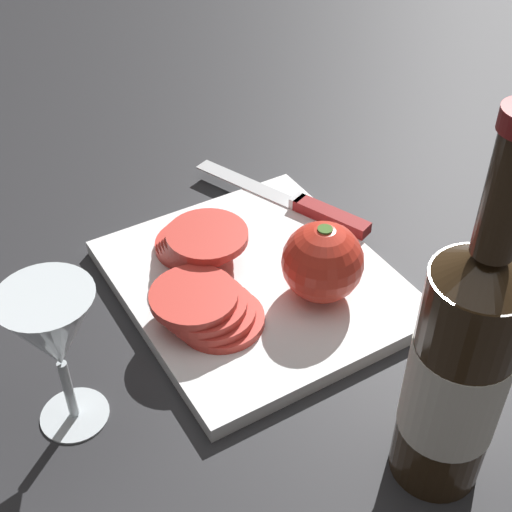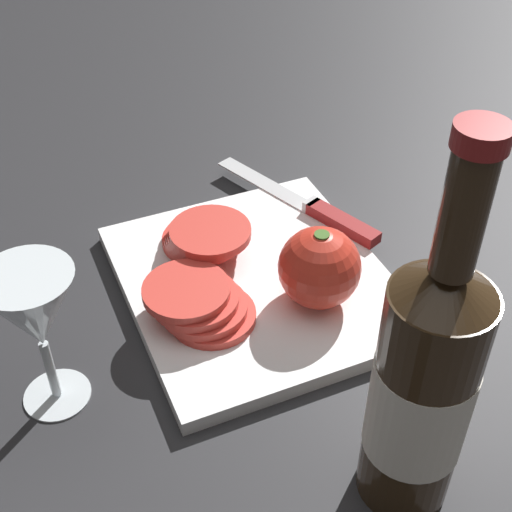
{
  "view_description": "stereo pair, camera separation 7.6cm",
  "coord_description": "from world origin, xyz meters",
  "px_view_note": "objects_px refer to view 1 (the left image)",
  "views": [
    {
      "loc": [
        -0.41,
        0.33,
        0.54
      ],
      "look_at": [
        0.09,
        0.03,
        0.05
      ],
      "focal_mm": 50.0,
      "sensor_mm": 36.0,
      "label": 1
    },
    {
      "loc": [
        -0.44,
        0.26,
        0.54
      ],
      "look_at": [
        0.09,
        0.03,
        0.05
      ],
      "focal_mm": 50.0,
      "sensor_mm": 36.0,
      "label": 2
    }
  ],
  "objects_px": {
    "wine_glass": "(54,335)",
    "tomato_slice_stack_near": "(200,240)",
    "wine_bottle": "(458,371)",
    "knife": "(313,209)",
    "whole_tomato": "(323,262)",
    "tomato_slice_stack_far": "(207,308)"
  },
  "relations": [
    {
      "from": "wine_glass",
      "to": "tomato_slice_stack_near",
      "type": "relative_size",
      "value": 1.22
    },
    {
      "from": "wine_bottle",
      "to": "tomato_slice_stack_near",
      "type": "height_order",
      "value": "wine_bottle"
    },
    {
      "from": "knife",
      "to": "tomato_slice_stack_near",
      "type": "bearing_deg",
      "value": 69.47
    },
    {
      "from": "wine_glass",
      "to": "whole_tomato",
      "type": "xyz_separation_m",
      "value": [
        0.01,
        -0.28,
        -0.05
      ]
    },
    {
      "from": "knife",
      "to": "tomato_slice_stack_far",
      "type": "bearing_deg",
      "value": 94.82
    },
    {
      "from": "tomato_slice_stack_near",
      "to": "whole_tomato",
      "type": "bearing_deg",
      "value": -145.71
    },
    {
      "from": "whole_tomato",
      "to": "tomato_slice_stack_near",
      "type": "bearing_deg",
      "value": 34.29
    },
    {
      "from": "wine_bottle",
      "to": "tomato_slice_stack_near",
      "type": "xyz_separation_m",
      "value": [
        0.33,
        0.05,
        -0.08
      ]
    },
    {
      "from": "whole_tomato",
      "to": "tomato_slice_stack_far",
      "type": "xyz_separation_m",
      "value": [
        0.02,
        0.12,
        -0.02
      ]
    },
    {
      "from": "wine_bottle",
      "to": "knife",
      "type": "relative_size",
      "value": 1.41
    },
    {
      "from": "whole_tomato",
      "to": "tomato_slice_stack_far",
      "type": "relative_size",
      "value": 0.79
    },
    {
      "from": "whole_tomato",
      "to": "knife",
      "type": "relative_size",
      "value": 0.35
    },
    {
      "from": "tomato_slice_stack_near",
      "to": "tomato_slice_stack_far",
      "type": "xyz_separation_m",
      "value": [
        -0.09,
        0.04,
        -0.0
      ]
    },
    {
      "from": "wine_glass",
      "to": "knife",
      "type": "relative_size",
      "value": 0.62
    },
    {
      "from": "tomato_slice_stack_far",
      "to": "whole_tomato",
      "type": "bearing_deg",
      "value": -101.05
    },
    {
      "from": "whole_tomato",
      "to": "knife",
      "type": "height_order",
      "value": "whole_tomato"
    },
    {
      "from": "wine_glass",
      "to": "tomato_slice_stack_far",
      "type": "xyz_separation_m",
      "value": [
        0.03,
        -0.16,
        -0.07
      ]
    },
    {
      "from": "wine_glass",
      "to": "knife",
      "type": "bearing_deg",
      "value": -70.07
    },
    {
      "from": "wine_glass",
      "to": "whole_tomato",
      "type": "bearing_deg",
      "value": -88.85
    },
    {
      "from": "knife",
      "to": "tomato_slice_stack_near",
      "type": "relative_size",
      "value": 1.96
    },
    {
      "from": "wine_glass",
      "to": "knife",
      "type": "distance_m",
      "value": 0.38
    },
    {
      "from": "wine_glass",
      "to": "tomato_slice_stack_far",
      "type": "relative_size",
      "value": 1.38
    }
  ]
}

